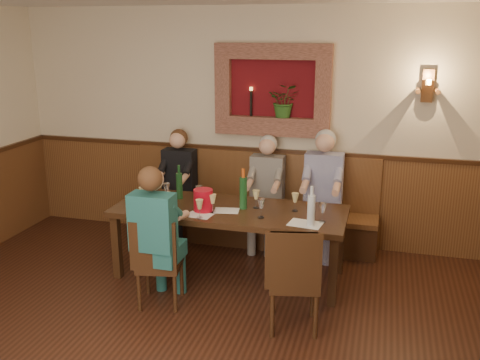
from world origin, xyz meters
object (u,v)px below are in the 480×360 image
Objects in this scene: person_bench_mid at (266,203)px; wine_bottle_green_a at (243,192)px; wine_bottle_green_b at (179,185)px; water_bottle at (311,210)px; person_bench_left at (178,195)px; dining_table at (229,215)px; person_bench_right at (322,204)px; chair_near_right at (293,299)px; chair_near_left at (160,279)px; person_chair_front at (158,249)px; bench at (251,217)px; spittoon_bucket at (203,200)px.

wine_bottle_green_a is (-0.06, -0.80, 0.37)m from person_bench_mid.
wine_bottle_green_b is (-0.76, 0.14, -0.02)m from wine_bottle_green_a.
water_bottle is (0.68, -1.12, 0.35)m from person_bench_mid.
dining_table is at bearing -42.57° from person_bench_left.
person_bench_right is (0.86, 0.84, -0.07)m from dining_table.
person_bench_right is 1.64m from wine_bottle_green_b.
chair_near_right is 2.48× the size of water_bottle.
chair_near_left is 2.37× the size of wine_bottle_green_b.
person_chair_front reaches higher than person_bench_left.
dining_table is at bearing -164.73° from wine_bottle_green_a.
wine_bottle_green_a is (-0.69, 0.89, 0.65)m from chair_near_right.
wine_bottle_green_a is at bearing -81.34° from bench.
water_bottle is (0.74, -0.32, -0.02)m from wine_bottle_green_a.
wine_bottle_green_a reaches higher than dining_table.
wine_bottle_green_b reaches higher than dining_table.
bench is 7.98× the size of wine_bottle_green_b.
person_bench_mid is 1.75m from person_chair_front.
water_bottle reaches higher than chair_near_left.
person_bench_mid is at bearing 121.49° from water_bottle.
spittoon_bucket is at bearing 59.38° from chair_near_left.
wine_bottle_green_b is (-1.45, 1.03, 0.62)m from chair_near_right.
chair_near_left is at bearing -80.46° from wine_bottle_green_b.
spittoon_bucket is (0.23, 0.64, 0.29)m from person_chair_front.
chair_near_left is 1.16m from wine_bottle_green_b.
person_bench_left is at bearing -173.52° from bench.
wine_bottle_green_b is (0.29, -0.66, 0.34)m from person_bench_left.
person_bench_mid reaches higher than chair_near_right.
water_bottle is at bearing -16.85° from wine_bottle_green_b.
person_bench_right reaches higher than person_bench_mid.
chair_near_right is 2.45m from person_bench_left.
bench is 1.78m from chair_near_left.
person_bench_right is 1.16m from water_bottle.
chair_near_left is 0.31m from person_chair_front.
person_bench_left is at bearing 179.91° from person_bench_right.
spittoon_bucket is 0.53× the size of wine_bottle_green_a.
chair_near_right is at bearing -65.19° from bench.
person_bench_right is at bearing -7.09° from bench.
person_bench_mid is at bearing 0.02° from person_bench_left.
dining_table is at bearing 122.11° from chair_near_right.
dining_table is 1.75× the size of person_bench_left.
spittoon_bucket is 0.60× the size of wine_bottle_green_b.
person_chair_front is at bearing -74.43° from person_bench_left.
person_bench_left is 1.68m from person_chair_front.
chair_near_left is 1.70m from person_bench_left.
person_chair_front reaches higher than water_bottle.
person_chair_front is at bearing 164.56° from chair_near_right.
chair_near_right is 0.71× the size of person_bench_mid.
wine_bottle_green_a is at bearing 42.50° from chair_near_left.
person_bench_left reaches higher than wine_bottle_green_a.
bench is 3.11× the size of chair_near_right.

